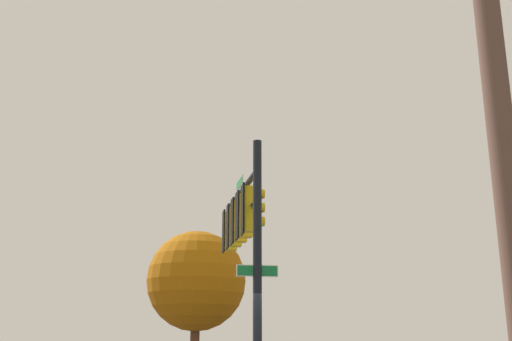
% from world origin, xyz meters
% --- Properties ---
extents(signal_pole_assembly, '(4.26, 2.43, 6.01)m').
position_xyz_m(signal_pole_assembly, '(1.73, -0.81, 4.25)').
color(signal_pole_assembly, black).
rests_on(signal_pole_assembly, ground_plane).
extents(utility_pole, '(1.52, 1.16, 7.36)m').
position_xyz_m(utility_pole, '(-7.42, 1.94, 3.80)').
color(utility_pole, brown).
rests_on(utility_pole, ground_plane).
extents(tree_mid, '(4.10, 4.10, 5.92)m').
position_xyz_m(tree_mid, '(11.28, -4.91, 3.86)').
color(tree_mid, brown).
rests_on(tree_mid, ground_plane).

